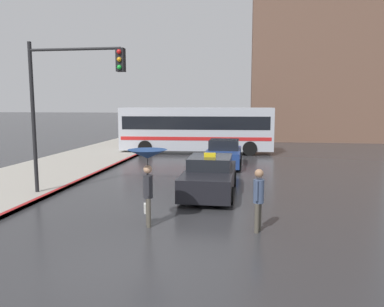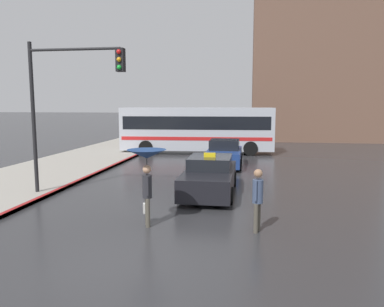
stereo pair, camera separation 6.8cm
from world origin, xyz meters
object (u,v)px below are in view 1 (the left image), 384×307
(sedan_red, at_px, (224,154))
(traffic_light, at_px, (68,90))
(city_bus, at_px, (196,128))
(taxi, at_px, (210,176))
(pedestrian_man, at_px, (259,195))
(pedestrian_with_umbrella, at_px, (148,163))

(sedan_red, relative_size, traffic_light, 0.72)
(city_bus, bearing_deg, traffic_light, -15.40)
(city_bus, relative_size, traffic_light, 1.89)
(taxi, relative_size, pedestrian_man, 2.75)
(sedan_red, xyz_separation_m, city_bus, (-2.30, 5.57, 1.09))
(pedestrian_man, height_order, traffic_light, traffic_light)
(taxi, height_order, traffic_light, traffic_light)
(sedan_red, height_order, pedestrian_with_umbrella, pedestrian_with_umbrella)
(city_bus, height_order, traffic_light, traffic_light)
(sedan_red, distance_m, pedestrian_with_umbrella, 10.74)
(taxi, xyz_separation_m, sedan_red, (0.13, 6.43, 0.01))
(taxi, bearing_deg, traffic_light, 14.16)
(sedan_red, distance_m, pedestrian_man, 10.73)
(pedestrian_with_umbrella, bearing_deg, sedan_red, -28.02)
(taxi, bearing_deg, pedestrian_man, 112.26)
(city_bus, distance_m, traffic_light, 13.72)
(traffic_light, bearing_deg, pedestrian_with_umbrella, -38.38)
(sedan_red, xyz_separation_m, traffic_light, (-5.10, -7.68, 3.24))
(pedestrian_with_umbrella, relative_size, pedestrian_man, 1.27)
(sedan_red, height_order, city_bus, city_bus)
(sedan_red, height_order, pedestrian_man, pedestrian_man)
(city_bus, xyz_separation_m, traffic_light, (-2.81, -13.26, 2.14))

